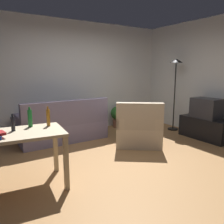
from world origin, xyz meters
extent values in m
cube|color=#9E7042|center=(0.00, 0.00, -0.01)|extent=(5.20, 4.40, 0.02)
cube|color=white|center=(0.00, 2.20, 1.35)|extent=(5.20, 0.10, 2.70)
cube|color=silver|center=(2.60, 0.00, 1.35)|extent=(0.10, 4.40, 2.70)
cube|color=gray|center=(-0.48, 1.65, 0.20)|extent=(1.85, 0.84, 0.40)
cube|color=slate|center=(-0.48, 1.31, 0.66)|extent=(1.85, 0.16, 0.52)
cube|color=gray|center=(0.37, 1.65, 0.51)|extent=(0.16, 0.84, 0.22)
cube|color=gray|center=(-1.33, 1.65, 0.51)|extent=(0.16, 0.84, 0.22)
cube|color=black|center=(2.25, -0.01, 0.24)|extent=(0.44, 1.10, 0.48)
cube|color=#2D2D33|center=(2.25, -0.01, 0.70)|extent=(0.40, 0.60, 0.44)
cube|color=black|center=(2.46, -0.01, 0.70)|extent=(0.01, 0.52, 0.36)
cylinder|color=black|center=(2.25, 0.91, 0.01)|extent=(0.26, 0.26, 0.03)
cylinder|color=black|center=(2.25, 0.91, 0.87)|extent=(0.03, 0.03, 1.68)
cone|color=black|center=(2.25, 0.91, 1.76)|extent=(0.32, 0.32, 0.10)
cube|color=#C6B28E|center=(-1.72, -0.07, 0.74)|extent=(1.27, 0.82, 0.04)
cube|color=tan|center=(-1.20, -0.44, 0.36)|extent=(0.07, 0.07, 0.72)
cube|color=tan|center=(-1.13, 0.17, 0.36)|extent=(0.07, 0.07, 0.72)
cylinder|color=brown|center=(1.16, 1.90, 0.11)|extent=(0.24, 0.24, 0.22)
sphere|color=#2D6B28|center=(1.16, 1.90, 0.39)|extent=(0.36, 0.36, 0.36)
cube|color=beige|center=(0.77, 0.52, 0.20)|extent=(1.22, 1.21, 0.40)
cube|color=#C0AD91|center=(0.57, 0.25, 0.66)|extent=(0.82, 0.67, 0.52)
cube|color=#C8B597|center=(1.07, 0.30, 0.51)|extent=(0.63, 0.77, 0.22)
cube|color=#C8B597|center=(0.48, 0.74, 0.51)|extent=(0.63, 0.77, 0.22)
cylinder|color=black|center=(-1.72, 0.03, 0.85)|extent=(0.05, 0.05, 0.18)
cylinder|color=black|center=(-1.72, 0.03, 0.96)|extent=(0.02, 0.02, 0.04)
cylinder|color=#1E722D|center=(-1.48, 0.14, 0.88)|extent=(0.06, 0.06, 0.24)
cylinder|color=#1E722D|center=(-1.48, 0.14, 1.02)|extent=(0.03, 0.03, 0.04)
cylinder|color=#9E6019|center=(-1.25, 0.04, 0.88)|extent=(0.05, 0.05, 0.24)
cylinder|color=#9E6019|center=(-1.25, 0.04, 1.02)|extent=(0.02, 0.02, 0.04)
camera|label=1|loc=(-2.16, -3.05, 1.55)|focal=36.20mm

